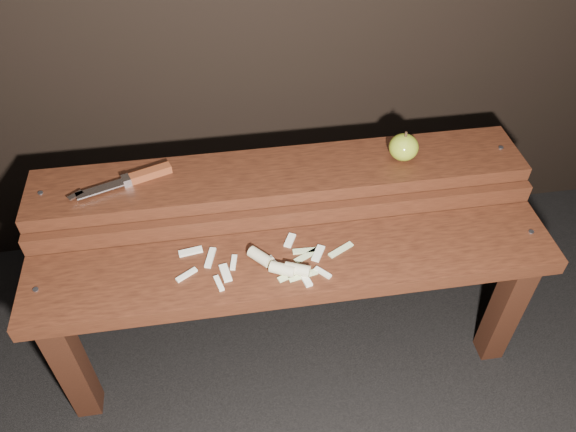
{
  "coord_description": "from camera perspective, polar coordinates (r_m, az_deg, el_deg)",
  "views": [
    {
      "loc": [
        -0.14,
        -0.86,
        1.37
      ],
      "look_at": [
        0.0,
        0.06,
        0.45
      ],
      "focal_mm": 35.0,
      "sensor_mm": 36.0,
      "label": 1
    }
  ],
  "objects": [
    {
      "name": "ground",
      "position": [
        1.62,
        0.33,
        -12.91
      ],
      "size": [
        60.0,
        60.0,
        0.0
      ],
      "primitive_type": "plane",
      "color": "black"
    },
    {
      "name": "apple_scraps",
      "position": [
        1.24,
        -1.25,
        -4.92
      ],
      "size": [
        0.4,
        0.16,
        0.03
      ],
      "color": "beige",
      "rests_on": "bench_front_tier"
    },
    {
      "name": "bench_front_tier",
      "position": [
        1.3,
        0.82,
        -6.74
      ],
      "size": [
        1.2,
        0.2,
        0.42
      ],
      "color": "black",
      "rests_on": "ground"
    },
    {
      "name": "knife",
      "position": [
        1.37,
        -15.02,
        3.82
      ],
      "size": [
        0.24,
        0.1,
        0.02
      ],
      "color": "brown",
      "rests_on": "bench_rear_tier"
    },
    {
      "name": "apple",
      "position": [
        1.4,
        11.67,
        6.86
      ],
      "size": [
        0.07,
        0.07,
        0.08
      ],
      "color": "olive",
      "rests_on": "bench_rear_tier"
    },
    {
      "name": "bench_rear_tier",
      "position": [
        1.41,
        -0.65,
        1.93
      ],
      "size": [
        1.2,
        0.21,
        0.5
      ],
      "color": "black",
      "rests_on": "ground"
    }
  ]
}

